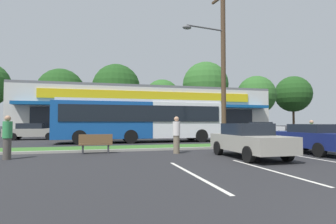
{
  "coord_description": "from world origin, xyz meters",
  "views": [
    {
      "loc": [
        -4.84,
        -1.8,
        1.53
      ],
      "look_at": [
        0.36,
        18.1,
        2.32
      ],
      "focal_mm": 29.11,
      "sensor_mm": 36.0,
      "label": 1
    }
  ],
  "objects_px": {
    "bus_stop_bench": "(96,143)",
    "pedestrian_by_pole": "(176,135)",
    "car_2": "(262,129)",
    "pedestrian_mid": "(312,134)",
    "car_0": "(249,140)",
    "pedestrian_near_bench": "(7,137)",
    "car_4": "(312,138)",
    "car_3": "(128,131)",
    "car_1": "(33,131)",
    "city_bus": "(142,119)",
    "utility_pole": "(221,60)"
  },
  "relations": [
    {
      "from": "pedestrian_near_bench",
      "to": "car_2",
      "type": "bearing_deg",
      "value": -4.55
    },
    {
      "from": "utility_pole",
      "to": "city_bus",
      "type": "distance_m",
      "value": 7.69
    },
    {
      "from": "car_0",
      "to": "pedestrian_near_bench",
      "type": "xyz_separation_m",
      "value": [
        -9.96,
        2.01,
        0.15
      ]
    },
    {
      "from": "utility_pole",
      "to": "pedestrian_by_pole",
      "type": "height_order",
      "value": "utility_pole"
    },
    {
      "from": "utility_pole",
      "to": "city_bus",
      "type": "height_order",
      "value": "utility_pole"
    },
    {
      "from": "pedestrian_mid",
      "to": "car_0",
      "type": "bearing_deg",
      "value": 95.49
    },
    {
      "from": "car_4",
      "to": "pedestrian_by_pole",
      "type": "distance_m",
      "value": 6.71
    },
    {
      "from": "city_bus",
      "to": "bus_stop_bench",
      "type": "height_order",
      "value": "city_bus"
    },
    {
      "from": "car_4",
      "to": "city_bus",
      "type": "bearing_deg",
      "value": 35.91
    },
    {
      "from": "city_bus",
      "to": "car_3",
      "type": "distance_m",
      "value": 5.33
    },
    {
      "from": "car_1",
      "to": "pedestrian_by_pole",
      "type": "relative_size",
      "value": 2.54
    },
    {
      "from": "car_2",
      "to": "car_3",
      "type": "bearing_deg",
      "value": -177.81
    },
    {
      "from": "car_4",
      "to": "car_0",
      "type": "bearing_deg",
      "value": 100.38
    },
    {
      "from": "car_2",
      "to": "pedestrian_mid",
      "type": "distance_m",
      "value": 14.81
    },
    {
      "from": "city_bus",
      "to": "pedestrian_near_bench",
      "type": "distance_m",
      "value": 10.86
    },
    {
      "from": "pedestrian_mid",
      "to": "car_4",
      "type": "bearing_deg",
      "value": 118.61
    },
    {
      "from": "car_3",
      "to": "pedestrian_near_bench",
      "type": "xyz_separation_m",
      "value": [
        -6.42,
        -13.54,
        0.16
      ]
    },
    {
      "from": "utility_pole",
      "to": "pedestrian_by_pole",
      "type": "distance_m",
      "value": 6.54
    },
    {
      "from": "car_2",
      "to": "pedestrian_near_bench",
      "type": "height_order",
      "value": "pedestrian_near_bench"
    },
    {
      "from": "car_0",
      "to": "pedestrian_near_bench",
      "type": "bearing_deg",
      "value": -101.42
    },
    {
      "from": "car_4",
      "to": "pedestrian_near_bench",
      "type": "height_order",
      "value": "pedestrian_near_bench"
    },
    {
      "from": "pedestrian_by_pole",
      "to": "car_1",
      "type": "bearing_deg",
      "value": 67.76
    },
    {
      "from": "car_2",
      "to": "pedestrian_by_pole",
      "type": "xyz_separation_m",
      "value": [
        -13.99,
        -13.75,
        0.11
      ]
    },
    {
      "from": "utility_pole",
      "to": "car_0",
      "type": "xyz_separation_m",
      "value": [
        -1.22,
        -5.12,
        -4.71
      ]
    },
    {
      "from": "car_2",
      "to": "pedestrian_mid",
      "type": "bearing_deg",
      "value": -113.24
    },
    {
      "from": "pedestrian_near_bench",
      "to": "pedestrian_mid",
      "type": "relative_size",
      "value": 1.09
    },
    {
      "from": "car_0",
      "to": "car_4",
      "type": "distance_m",
      "value": 3.99
    },
    {
      "from": "car_2",
      "to": "car_3",
      "type": "xyz_separation_m",
      "value": [
        -14.96,
        -0.57,
        -0.05
      ]
    },
    {
      "from": "car_0",
      "to": "car_2",
      "type": "xyz_separation_m",
      "value": [
        11.42,
        16.12,
        0.05
      ]
    },
    {
      "from": "pedestrian_by_pole",
      "to": "car_0",
      "type": "bearing_deg",
      "value": -99.33
    },
    {
      "from": "pedestrian_by_pole",
      "to": "car_3",
      "type": "bearing_deg",
      "value": 37.53
    },
    {
      "from": "bus_stop_bench",
      "to": "car_2",
      "type": "relative_size",
      "value": 0.35
    },
    {
      "from": "bus_stop_bench",
      "to": "pedestrian_by_pole",
      "type": "xyz_separation_m",
      "value": [
        3.86,
        -0.97,
        0.41
      ]
    },
    {
      "from": "city_bus",
      "to": "pedestrian_by_pole",
      "type": "relative_size",
      "value": 7.07
    },
    {
      "from": "car_1",
      "to": "pedestrian_near_bench",
      "type": "distance_m",
      "value": 14.07
    },
    {
      "from": "car_4",
      "to": "pedestrian_near_bench",
      "type": "xyz_separation_m",
      "value": [
        -13.89,
        1.29,
        0.15
      ]
    },
    {
      "from": "car_0",
      "to": "car_1",
      "type": "bearing_deg",
      "value": -143.31
    },
    {
      "from": "bus_stop_bench",
      "to": "car_4",
      "type": "bearing_deg",
      "value": 165.82
    },
    {
      "from": "car_1",
      "to": "pedestrian_mid",
      "type": "distance_m",
      "value": 22.04
    },
    {
      "from": "bus_stop_bench",
      "to": "car_2",
      "type": "bearing_deg",
      "value": -144.39
    },
    {
      "from": "car_2",
      "to": "pedestrian_mid",
      "type": "relative_size",
      "value": 2.73
    },
    {
      "from": "car_3",
      "to": "pedestrian_mid",
      "type": "relative_size",
      "value": 2.58
    },
    {
      "from": "pedestrian_by_pole",
      "to": "pedestrian_near_bench",
      "type": "bearing_deg",
      "value": 126.1
    },
    {
      "from": "bus_stop_bench",
      "to": "car_2",
      "type": "xyz_separation_m",
      "value": [
        17.85,
        12.78,
        0.3
      ]
    },
    {
      "from": "bus_stop_bench",
      "to": "pedestrian_mid",
      "type": "relative_size",
      "value": 0.96
    },
    {
      "from": "car_3",
      "to": "pedestrian_mid",
      "type": "distance_m",
      "value": 15.91
    },
    {
      "from": "car_0",
      "to": "pedestrian_mid",
      "type": "bearing_deg",
      "value": 114.23
    },
    {
      "from": "bus_stop_bench",
      "to": "car_3",
      "type": "distance_m",
      "value": 12.55
    },
    {
      "from": "car_0",
      "to": "pedestrian_near_bench",
      "type": "relative_size",
      "value": 2.35
    },
    {
      "from": "bus_stop_bench",
      "to": "car_3",
      "type": "bearing_deg",
      "value": -103.3
    }
  ]
}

